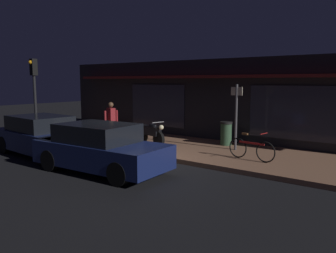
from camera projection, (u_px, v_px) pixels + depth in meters
The scene contains 11 objects.
ground_plane at pixel (137, 165), 10.85m from camera, with size 60.00×60.00×0.00m, color black.
sidewalk_slab at pixel (189, 148), 13.21m from camera, with size 18.00×4.00×0.15m, color #8C6047.
storefront_building at pixel (231, 100), 15.65m from camera, with size 18.00×3.30×3.60m.
motorcycle at pixel (151, 133), 13.47m from camera, with size 1.68×0.67×0.97m.
bicycle_parked at pixel (251, 149), 10.91m from camera, with size 1.65×0.42×0.91m.
person_photographer at pixel (111, 121), 13.91m from camera, with size 0.43×0.61×1.67m.
sign_post at pixel (236, 113), 12.41m from camera, with size 0.44×0.09×2.40m.
trash_bin at pixel (226, 133), 13.46m from camera, with size 0.48×0.48×0.93m.
traffic_light_pole at pixel (34, 85), 14.59m from camera, with size 0.24×0.33×3.60m.
parked_car_near at pixel (42, 136), 12.34m from camera, with size 4.21×2.04×1.42m.
parked_car_far at pixel (100, 148), 10.03m from camera, with size 4.21×2.03×1.42m.
Camera 1 is at (7.23, -7.81, 2.66)m, focal length 36.52 mm.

